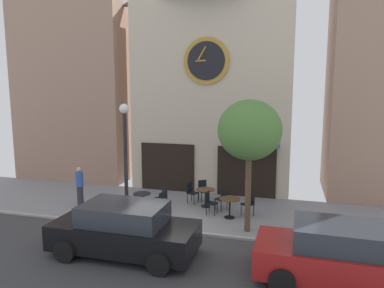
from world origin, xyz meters
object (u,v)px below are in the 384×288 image
cafe_table_leftmost (230,203)px  parked_car_red (343,255)px  cafe_chair_near_lamp (163,196)px  cafe_chair_by_entrance (191,191)px  cafe_table_center_left (142,198)px  cafe_chair_corner (160,201)px  cafe_chair_facing_street (203,189)px  street_tree (249,131)px  cafe_table_center_right (206,194)px  street_lamp (126,161)px  cafe_chair_facing_wall (249,202)px  pedestrian_blue (80,186)px  parked_car_black (124,230)px  cafe_chair_near_tree (210,201)px  cafe_chair_outer (140,205)px  cafe_chair_under_awning (223,198)px

cafe_table_leftmost → parked_car_red: bearing=-48.1°
cafe_chair_near_lamp → cafe_chair_by_entrance: same height
cafe_table_center_left → parked_car_red: bearing=-28.0°
cafe_chair_corner → cafe_chair_facing_street: bearing=60.8°
street_tree → cafe_table_center_right: (-2.00, 2.16, -2.94)m
street_lamp → cafe_chair_corner: bearing=33.2°
cafe_chair_facing_wall → pedestrian_blue: pedestrian_blue is taller
cafe_chair_by_entrance → parked_car_black: bearing=-96.3°
street_lamp → parked_car_red: size_ratio=1.00×
cafe_chair_near_lamp → parked_car_red: bearing=-33.8°
cafe_chair_near_tree → street_tree: bearing=-39.1°
cafe_table_leftmost → parked_car_black: 4.60m
cafe_table_center_right → parked_car_red: 6.83m
cafe_table_center_left → cafe_chair_near_lamp: size_ratio=0.81×
cafe_chair_facing_street → cafe_chair_outer: 3.32m
pedestrian_blue → parked_car_red: 10.46m
street_lamp → cafe_table_center_right: street_lamp is taller
parked_car_red → cafe_chair_corner: bearing=150.2°
parked_car_red → cafe_chair_facing_wall: bearing=122.6°
cafe_table_leftmost → cafe_chair_under_awning: size_ratio=0.87×
pedestrian_blue → cafe_table_center_left: bearing=2.1°
cafe_chair_by_entrance → street_lamp: bearing=-127.5°
cafe_chair_facing_street → pedestrian_blue: 5.26m
cafe_table_leftmost → cafe_chair_by_entrance: bearing=144.0°
cafe_chair_facing_wall → cafe_chair_near_lamp: (-3.53, -0.15, 0.00)m
cafe_table_center_left → cafe_chair_facing_street: bearing=44.4°
cafe_table_center_right → cafe_chair_under_awning: size_ratio=0.89×
cafe_table_center_right → cafe_chair_by_entrance: size_ratio=0.89×
cafe_chair_corner → cafe_chair_by_entrance: size_ratio=1.00×
cafe_chair_by_entrance → cafe_chair_outer: size_ratio=1.00×
cafe_table_center_right → cafe_chair_outer: (-2.10, -2.00, -0.03)m
cafe_chair_facing_wall → cafe_chair_by_entrance: same height
cafe_table_leftmost → cafe_chair_near_tree: cafe_chair_near_tree is taller
cafe_chair_near_lamp → parked_car_red: 7.64m
cafe_chair_under_awning → parked_car_black: 5.08m
street_tree → cafe_chair_corner: (-3.52, 0.77, -2.97)m
cafe_chair_corner → pedestrian_blue: pedestrian_blue is taller
cafe_chair_by_entrance → pedestrian_blue: pedestrian_blue is taller
cafe_chair_near_tree → cafe_table_center_left: bearing=-172.2°
cafe_chair_outer → cafe_chair_by_entrance: bearing=59.7°
cafe_chair_near_lamp → parked_car_red: parked_car_red is taller
parked_car_red → street_lamp: bearing=158.5°
cafe_chair_facing_wall → cafe_chair_outer: (-3.97, -1.45, 0.00)m
cafe_chair_under_awning → cafe_chair_near_tree: size_ratio=1.00×
cafe_chair_facing_wall → cafe_chair_by_entrance: (-2.60, 0.89, 0.00)m
cafe_chair_facing_wall → cafe_chair_near_tree: (-1.51, -0.29, 0.00)m
street_lamp → cafe_table_center_left: street_lamp is taller
street_tree → street_lamp: bearing=179.1°
street_lamp → cafe_chair_facing_wall: size_ratio=4.83×
cafe_chair_facing_wall → parked_car_black: parked_car_black is taller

